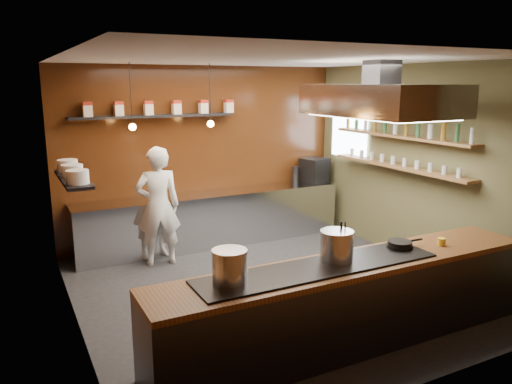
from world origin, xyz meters
TOP-DOWN VIEW (x-y plane):
  - floor at (0.00, 0.00)m, footprint 5.00×5.00m
  - back_wall at (0.00, 2.50)m, footprint 5.00×0.00m
  - left_wall at (-2.50, 0.00)m, footprint 0.00×5.00m
  - right_wall at (2.50, 0.00)m, footprint 0.00×5.00m
  - ceiling at (0.00, 0.00)m, footprint 5.00×5.00m
  - window_pane at (2.45, 1.70)m, footprint 0.00×1.00m
  - prep_counter at (0.00, 2.17)m, footprint 4.60×0.65m
  - pass_counter at (-0.00, -1.60)m, footprint 4.40×0.72m
  - tin_shelf at (-0.90, 2.36)m, footprint 2.60×0.26m
  - plate_shelf at (-2.34, 1.00)m, footprint 0.30×1.40m
  - bottle_shelf_upper at (2.34, 0.30)m, footprint 0.26×2.80m
  - bottle_shelf_lower at (2.34, 0.30)m, footprint 0.26×2.80m
  - extractor_hood at (1.30, -0.40)m, footprint 1.20×2.00m
  - pendant_left at (-1.40, 1.70)m, footprint 0.10×0.10m
  - pendant_right at (-0.20, 1.70)m, footprint 0.10×0.10m
  - storage_tins at (-0.75, 2.36)m, footprint 2.43×0.13m
  - plate_stacks at (-2.34, 1.00)m, footprint 0.26×1.16m
  - bottles at (2.34, 0.30)m, footprint 0.06×2.66m
  - wine_glasses at (2.34, 0.30)m, footprint 0.07×2.37m
  - stockpot_large at (-1.36, -1.57)m, footprint 0.43×0.43m
  - stockpot_small at (-0.16, -1.54)m, footprint 0.34×0.34m
  - utensil_crock at (-0.07, -1.51)m, footprint 0.16×0.16m
  - frying_pan at (0.72, -1.51)m, footprint 0.46×0.29m
  - butter_jar at (1.24, -1.63)m, footprint 0.11×0.11m
  - espresso_machine at (2.10, 2.24)m, footprint 0.53×0.51m
  - chef at (-1.09, 1.66)m, footprint 0.71×0.51m

SIDE VIEW (x-z plane):
  - floor at x=0.00m, z-range 0.00..0.00m
  - prep_counter at x=0.00m, z-range 0.00..0.90m
  - pass_counter at x=0.00m, z-range 0.00..0.94m
  - chef at x=-1.09m, z-range 0.00..1.81m
  - butter_jar at x=1.24m, z-range 0.92..1.00m
  - frying_pan at x=0.72m, z-range 0.94..1.01m
  - utensil_crock at x=-0.07m, z-range 0.94..1.11m
  - stockpot_large at x=-1.36m, z-range 0.94..1.25m
  - stockpot_small at x=-0.16m, z-range 0.94..1.26m
  - espresso_machine at x=2.10m, z-range 0.90..1.34m
  - bottle_shelf_lower at x=2.34m, z-range 1.43..1.47m
  - back_wall at x=0.00m, z-range -1.00..4.00m
  - left_wall at x=-2.50m, z-range -1.00..4.00m
  - right_wall at x=2.50m, z-range -1.00..4.00m
  - wine_glasses at x=2.34m, z-range 1.47..1.60m
  - plate_shelf at x=-2.34m, z-range 1.53..1.57m
  - plate_stacks at x=-2.34m, z-range 1.57..1.73m
  - window_pane at x=2.45m, z-range 1.40..2.40m
  - bottle_shelf_upper at x=2.34m, z-range 1.90..1.94m
  - bottles at x=2.34m, z-range 1.94..2.18m
  - pendant_left at x=-1.40m, z-range 1.68..2.63m
  - pendant_right at x=-0.20m, z-range 1.68..2.63m
  - tin_shelf at x=-0.90m, z-range 2.18..2.22m
  - storage_tins at x=-0.75m, z-range 2.22..2.44m
  - extractor_hood at x=1.30m, z-range 2.15..2.87m
  - ceiling at x=0.00m, z-range 3.00..3.00m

